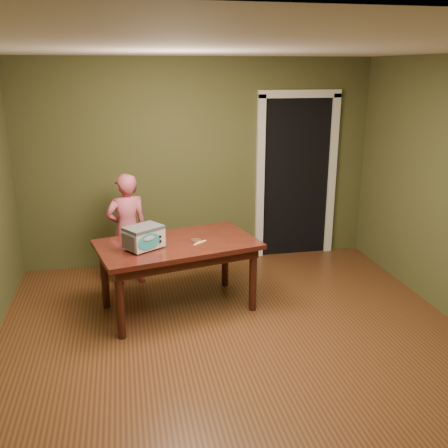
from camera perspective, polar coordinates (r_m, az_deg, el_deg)
The scene contains 8 objects.
floor at distance 4.55m, azimuth 2.42°, elevation -15.27°, with size 5.00×5.00×0.00m, color brown.
room_shell at distance 3.91m, azimuth 2.73°, elevation 6.32°, with size 4.52×5.02×2.61m.
doorway at distance 7.02m, azimuth 7.42°, elevation 5.70°, with size 1.10×0.66×2.25m.
dining_table at distance 5.17m, azimuth -5.33°, elevation -3.14°, with size 1.76×1.24×0.75m.
toy_oven at distance 4.96m, azimuth -9.13°, elevation -1.44°, with size 0.43×0.40×0.23m.
baking_pan at distance 5.15m, azimuth -3.21°, elevation -1.88°, with size 0.10×0.10×0.02m.
spatula at distance 5.10m, azimuth -2.77°, elevation -2.15°, with size 0.18×0.03×0.01m, color #ECCF66.
child at distance 5.90m, azimuth -10.98°, elevation -0.65°, with size 0.49×0.32×1.33m, color #CB5367.
Camera 1 is at (-0.95, -3.72, 2.45)m, focal length 40.00 mm.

